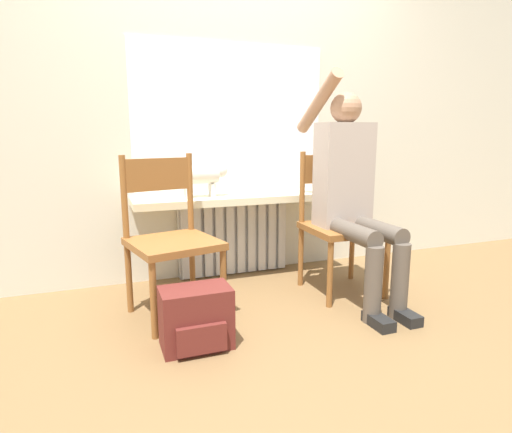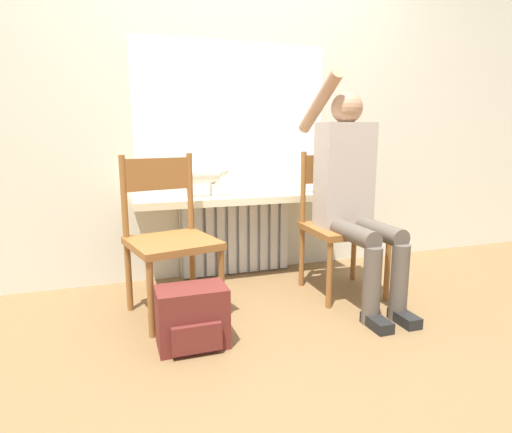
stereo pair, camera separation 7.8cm
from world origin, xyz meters
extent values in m
plane|color=brown|center=(0.00, 0.00, 0.00)|extent=(12.00, 12.00, 0.00)
cube|color=beige|center=(0.00, 1.23, 1.35)|extent=(7.00, 0.06, 2.70)
cube|color=silver|center=(0.00, 1.16, 0.28)|extent=(0.83, 0.05, 0.57)
cube|color=silver|center=(-0.37, 1.12, 0.28)|extent=(0.06, 0.03, 0.54)
cube|color=silver|center=(-0.29, 1.12, 0.28)|extent=(0.06, 0.03, 0.54)
cube|color=silver|center=(-0.21, 1.12, 0.28)|extent=(0.06, 0.03, 0.54)
cube|color=silver|center=(-0.12, 1.12, 0.28)|extent=(0.06, 0.03, 0.54)
cube|color=silver|center=(-0.04, 1.12, 0.28)|extent=(0.06, 0.03, 0.54)
cube|color=silver|center=(0.04, 1.12, 0.28)|extent=(0.06, 0.03, 0.54)
cube|color=silver|center=(0.12, 1.12, 0.28)|extent=(0.06, 0.03, 0.54)
cube|color=silver|center=(0.21, 1.12, 0.28)|extent=(0.06, 0.03, 0.54)
cube|color=silver|center=(0.29, 1.12, 0.28)|extent=(0.06, 0.03, 0.54)
cube|color=silver|center=(0.37, 1.12, 0.28)|extent=(0.06, 0.03, 0.54)
cube|color=beige|center=(0.00, 1.03, 0.59)|extent=(1.47, 0.33, 0.05)
cube|color=white|center=(0.00, 1.20, 1.14)|extent=(1.41, 0.01, 1.05)
cube|color=brown|center=(-0.55, 0.53, 0.43)|extent=(0.55, 0.55, 0.04)
cylinder|color=brown|center=(-0.71, 0.29, 0.21)|extent=(0.04, 0.04, 0.41)
cylinder|color=brown|center=(-0.31, 0.38, 0.21)|extent=(0.04, 0.04, 0.41)
cylinder|color=brown|center=(-0.80, 0.69, 0.21)|extent=(0.04, 0.04, 0.41)
cylinder|color=brown|center=(-0.40, 0.78, 0.21)|extent=(0.04, 0.04, 0.41)
cylinder|color=brown|center=(-0.80, 0.69, 0.69)|extent=(0.04, 0.04, 0.47)
cylinder|color=brown|center=(-0.40, 0.78, 0.69)|extent=(0.04, 0.04, 0.47)
cube|color=brown|center=(-0.60, 0.73, 0.81)|extent=(0.41, 0.12, 0.19)
cube|color=brown|center=(0.55, 0.53, 0.43)|extent=(0.46, 0.46, 0.04)
cylinder|color=brown|center=(0.35, 0.33, 0.21)|extent=(0.04, 0.04, 0.41)
cylinder|color=brown|center=(0.75, 0.33, 0.21)|extent=(0.04, 0.04, 0.41)
cylinder|color=brown|center=(0.35, 0.74, 0.21)|extent=(0.04, 0.04, 0.41)
cylinder|color=brown|center=(0.76, 0.73, 0.21)|extent=(0.04, 0.04, 0.41)
cylinder|color=brown|center=(0.35, 0.74, 0.69)|extent=(0.04, 0.04, 0.47)
cylinder|color=brown|center=(0.76, 0.73, 0.69)|extent=(0.04, 0.04, 0.47)
cube|color=brown|center=(0.56, 0.74, 0.81)|extent=(0.41, 0.03, 0.19)
cylinder|color=brown|center=(0.46, 0.31, 0.47)|extent=(0.11, 0.49, 0.11)
cylinder|color=brown|center=(0.64, 0.31, 0.47)|extent=(0.11, 0.49, 0.11)
cylinder|color=brown|center=(0.46, 0.06, 0.22)|extent=(0.10, 0.10, 0.44)
cylinder|color=brown|center=(0.64, 0.06, 0.22)|extent=(0.10, 0.10, 0.44)
cube|color=black|center=(0.46, 0.00, 0.03)|extent=(0.09, 0.20, 0.06)
cube|color=black|center=(0.64, 0.00, 0.03)|extent=(0.09, 0.20, 0.06)
cube|color=#AD9E93|center=(0.55, 0.56, 0.78)|extent=(0.34, 0.20, 0.66)
sphere|color=#A87A5B|center=(0.55, 0.56, 1.20)|extent=(0.20, 0.20, 0.20)
cylinder|color=#A87A5B|center=(0.43, 0.69, 1.24)|extent=(0.08, 0.50, 0.38)
cylinder|color=#AD9E93|center=(0.71, 0.52, 0.75)|extent=(0.08, 0.08, 0.53)
cylinder|color=silver|center=(-0.28, 1.03, 0.77)|extent=(0.25, 0.13, 0.13)
sphere|color=silver|center=(-0.13, 1.03, 0.79)|extent=(0.09, 0.09, 0.09)
cone|color=silver|center=(-0.13, 1.00, 0.83)|extent=(0.03, 0.03, 0.03)
cone|color=silver|center=(-0.13, 1.05, 0.83)|extent=(0.03, 0.03, 0.03)
cylinder|color=silver|center=(-0.19, 0.99, 0.66)|extent=(0.04, 0.04, 0.09)
cylinder|color=silver|center=(-0.19, 1.06, 0.66)|extent=(0.04, 0.04, 0.09)
cylinder|color=silver|center=(-0.37, 0.99, 0.66)|extent=(0.04, 0.04, 0.09)
cylinder|color=silver|center=(-0.37, 1.06, 0.66)|extent=(0.04, 0.04, 0.09)
cylinder|color=silver|center=(-0.46, 1.03, 0.80)|extent=(0.17, 0.03, 0.11)
cube|color=maroon|center=(-0.52, 0.13, 0.15)|extent=(0.34, 0.21, 0.30)
cube|color=maroon|center=(-0.52, 0.01, 0.09)|extent=(0.24, 0.03, 0.14)
camera|label=1|loc=(-0.94, -1.82, 1.04)|focal=30.00mm
camera|label=2|loc=(-0.86, -1.84, 1.04)|focal=30.00mm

